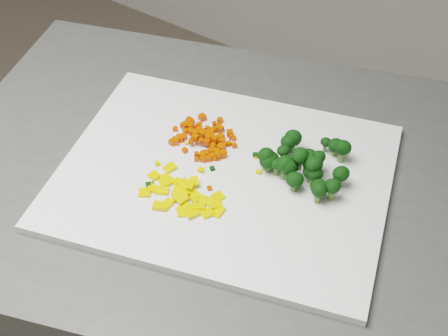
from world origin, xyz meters
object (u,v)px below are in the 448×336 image
Objects in this scene: pepper_pile at (188,188)px; broccoli_pile at (305,158)px; cutting_board at (224,176)px; counter_block at (231,326)px; carrot_pile at (203,133)px.

broccoli_pile reaches higher than pepper_pile.
broccoli_pile is at bearing 35.19° from cutting_board.
counter_block is 8.54× the size of carrot_pile.
carrot_pile reaches higher than counter_block.
pepper_pile reaches higher than counter_block.
pepper_pile is at bearing -131.99° from broccoli_pile.
carrot_pile is (-0.07, 0.04, 0.02)m from cutting_board.
carrot_pile reaches higher than cutting_board.
pepper_pile is at bearing -65.12° from carrot_pile.
cutting_board is (-0.00, -0.02, 0.46)m from counter_block.
carrot_pile is 0.86× the size of pepper_pile.
broccoli_pile is (0.10, 0.07, 0.04)m from cutting_board.
counter_block is 0.50m from broccoli_pile.
cutting_board is at bearing 71.76° from pepper_pile.
counter_block is 0.46m from cutting_board.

